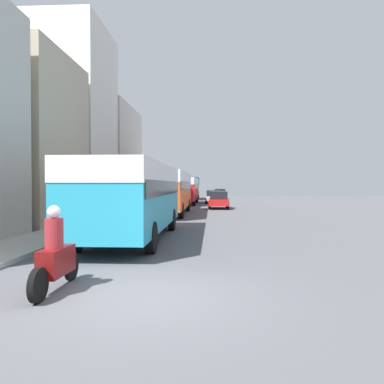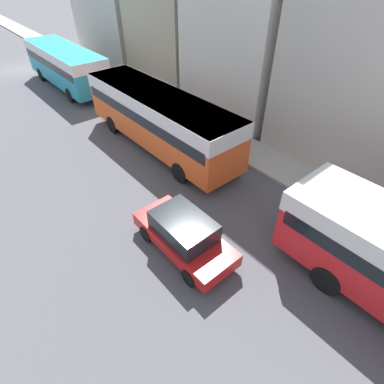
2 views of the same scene
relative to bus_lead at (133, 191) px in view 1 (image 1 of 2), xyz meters
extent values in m
plane|color=#515156|center=(1.75, -7.40, -1.90)|extent=(120.00, 120.00, 0.00)
cube|color=#BCAD93|center=(-7.74, 4.80, 2.55)|extent=(6.57, 6.58, 8.91)
cube|color=silver|center=(-7.74, 11.75, 4.72)|extent=(6.57, 6.66, 13.25)
cube|color=beige|center=(-7.70, 20.46, 2.80)|extent=(6.50, 9.58, 9.42)
cube|color=teal|center=(0.00, 0.00, -0.20)|extent=(2.59, 9.61, 2.42)
cube|color=white|center=(0.00, 0.00, 0.65)|extent=(2.62, 9.66, 0.73)
cube|color=black|center=(0.00, 0.00, 0.11)|extent=(2.64, 9.23, 0.53)
cylinder|color=black|center=(-1.19, 2.98, -1.40)|extent=(0.28, 1.00, 1.00)
cylinder|color=black|center=(1.19, 2.98, -1.40)|extent=(0.28, 1.00, 1.00)
cylinder|color=black|center=(-1.19, -2.98, -1.40)|extent=(0.28, 1.00, 1.00)
cylinder|color=black|center=(1.19, -2.98, -1.40)|extent=(0.28, 1.00, 1.00)
cube|color=#EA5B23|center=(-0.04, 12.23, -0.14)|extent=(2.54, 10.41, 2.52)
cube|color=white|center=(-0.04, 12.23, 0.74)|extent=(2.57, 10.46, 0.76)
cube|color=black|center=(-0.04, 12.23, 0.17)|extent=(2.59, 9.99, 0.56)
cylinder|color=black|center=(-1.20, 15.45, -1.40)|extent=(0.28, 1.00, 1.00)
cylinder|color=black|center=(1.13, 15.45, -1.40)|extent=(0.28, 1.00, 1.00)
cylinder|color=black|center=(-1.20, 9.00, -1.40)|extent=(0.28, 1.00, 1.00)
cylinder|color=black|center=(1.13, 9.00, -1.40)|extent=(0.28, 1.00, 1.00)
cube|color=red|center=(0.08, 26.47, -0.24)|extent=(2.53, 11.08, 2.33)
cube|color=white|center=(0.08, 26.47, 0.58)|extent=(2.56, 11.14, 0.70)
cube|color=black|center=(0.08, 26.47, 0.05)|extent=(2.58, 10.64, 0.51)
cylinder|color=black|center=(-1.08, 29.90, -1.40)|extent=(0.28, 1.00, 1.00)
cylinder|color=black|center=(1.24, 29.90, -1.40)|extent=(0.28, 1.00, 1.00)
cylinder|color=black|center=(-1.08, 23.03, -1.40)|extent=(0.28, 1.00, 1.00)
cylinder|color=black|center=(1.24, 23.03, -1.40)|extent=(0.28, 1.00, 1.00)
cube|color=silver|center=(-0.24, 40.08, -0.06)|extent=(2.49, 9.80, 2.69)
cube|color=#2D569E|center=(-0.24, 40.08, 0.88)|extent=(2.51, 9.85, 0.81)
cube|color=black|center=(-0.24, 40.08, 0.27)|extent=(2.54, 9.41, 0.59)
cylinder|color=black|center=(-1.38, 43.12, -1.40)|extent=(0.28, 1.00, 1.00)
cylinder|color=black|center=(0.90, 43.12, -1.40)|extent=(0.28, 1.00, 1.00)
cylinder|color=black|center=(-1.38, 37.04, -1.40)|extent=(0.28, 1.00, 1.00)
cylinder|color=black|center=(0.90, 37.04, -1.40)|extent=(0.28, 1.00, 1.00)
cube|color=maroon|center=(-0.06, -7.07, -1.31)|extent=(0.39, 1.10, 0.55)
cylinder|color=black|center=(-0.06, -6.27, -1.58)|extent=(0.10, 0.64, 0.64)
cylinder|color=black|center=(-0.06, -7.87, -1.58)|extent=(0.12, 0.64, 0.64)
cylinder|color=maroon|center=(-0.06, -7.17, -0.73)|extent=(0.36, 0.36, 0.60)
sphere|color=silver|center=(-0.06, -7.17, -0.30)|extent=(0.26, 0.26, 0.26)
cube|color=red|center=(4.21, 41.22, -1.33)|extent=(1.72, 3.93, 0.50)
cube|color=black|center=(4.21, 41.22, -0.75)|extent=(1.51, 2.16, 0.67)
cylinder|color=black|center=(5.00, 40.01, -1.58)|extent=(0.22, 0.64, 0.64)
cylinder|color=black|center=(3.41, 40.01, -1.58)|extent=(0.22, 0.64, 0.64)
cylinder|color=black|center=(5.00, 42.44, -1.58)|extent=(0.22, 0.64, 0.64)
cylinder|color=black|center=(3.41, 42.44, -1.58)|extent=(0.22, 0.64, 0.64)
cube|color=#B7B7BC|center=(3.20, 28.47, -1.34)|extent=(1.73, 4.28, 0.49)
cube|color=black|center=(3.20, 28.47, -0.76)|extent=(1.52, 2.35, 0.67)
cylinder|color=black|center=(2.40, 29.80, -1.58)|extent=(0.22, 0.64, 0.64)
cylinder|color=black|center=(4.00, 29.80, -1.58)|extent=(0.22, 0.64, 0.64)
cylinder|color=black|center=(2.40, 27.14, -1.58)|extent=(0.22, 0.64, 0.64)
cylinder|color=black|center=(4.00, 27.14, -1.58)|extent=(0.22, 0.64, 0.64)
cube|color=red|center=(3.64, 18.79, -1.32)|extent=(1.71, 4.07, 0.53)
cube|color=black|center=(3.64, 18.79, -0.71)|extent=(1.50, 2.24, 0.69)
cylinder|color=black|center=(2.85, 20.05, -1.58)|extent=(0.22, 0.64, 0.64)
cylinder|color=black|center=(4.42, 20.05, -1.58)|extent=(0.22, 0.64, 0.64)
cylinder|color=black|center=(2.85, 17.53, -1.58)|extent=(0.22, 0.64, 0.64)
cylinder|color=black|center=(4.42, 17.53, -1.58)|extent=(0.22, 0.64, 0.64)
cylinder|color=#232838|center=(-2.86, 36.44, -1.33)|extent=(0.28, 0.28, 0.85)
cylinder|color=#4C6B4C|center=(-2.86, 36.44, -0.56)|extent=(0.35, 0.35, 0.70)
sphere|color=tan|center=(-2.86, 36.44, -0.09)|extent=(0.23, 0.23, 0.23)
cylinder|color=#232838|center=(-3.19, 46.36, -1.37)|extent=(0.30, 0.30, 0.77)
cylinder|color=black|center=(-3.19, 46.36, -0.66)|extent=(0.37, 0.37, 0.64)
sphere|color=tan|center=(-3.19, 46.36, -0.23)|extent=(0.21, 0.21, 0.21)
camera|label=1|loc=(3.09, -14.43, 0.24)|focal=35.00mm
camera|label=2|loc=(8.12, 24.51, 6.75)|focal=28.00mm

